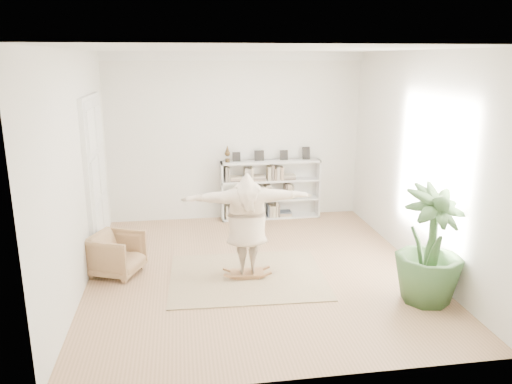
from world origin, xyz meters
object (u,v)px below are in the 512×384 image
at_px(bookshelf, 270,190).
at_px(person, 247,221).
at_px(houseplant, 430,245).
at_px(armchair, 117,254).
at_px(rocker_board, 247,273).

relative_size(bookshelf, person, 1.08).
distance_m(person, houseplant, 2.77).
bearing_deg(houseplant, armchair, 160.19).
xyz_separation_m(bookshelf, rocker_board, (-0.94, -3.07, -0.56)).
relative_size(armchair, person, 0.38).
bearing_deg(armchair, person, -79.06).
bearing_deg(armchair, rocker_board, -79.06).
bearing_deg(houseplant, bookshelf, 110.06).
bearing_deg(person, rocker_board, -0.00).
bearing_deg(person, armchair, -10.10).
bearing_deg(person, houseplant, 156.69).
relative_size(person, houseplant, 1.18).
relative_size(armchair, rocker_board, 1.40).
bearing_deg(armchair, bookshelf, -26.12).
distance_m(bookshelf, armchair, 4.02).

